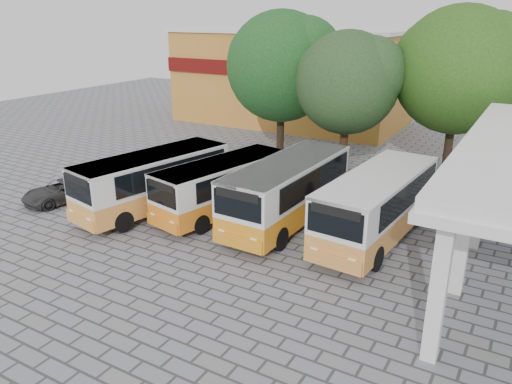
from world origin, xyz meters
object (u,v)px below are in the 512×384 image
Objects in this scene: bus_centre_left at (223,184)px; bus_centre_right at (288,188)px; bus_far_left at (153,179)px; parked_car at (63,191)px; bus_far_right at (377,203)px.

bus_centre_left is 3.39m from bus_centre_right.
bus_far_left reaches higher than parked_car.
bus_far_right is 2.04× the size of parked_car.
bus_far_left is at bearing -163.63° from bus_far_right.
bus_centre_left is 0.92× the size of bus_centre_right.
parked_car is at bearing -152.44° from bus_far_left.
bus_centre_right reaches higher than parked_car.
bus_far_left is 1.00× the size of bus_centre_right.
bus_far_right is at bearing 23.74° from bus_far_left.
parked_car is (-8.47, -2.87, -1.00)m from bus_centre_left.
bus_far_right is at bearing 18.71° from bus_centre_left.
bus_far_left is at bearing -144.56° from bus_centre_left.
bus_centre_right is (3.35, 0.54, 0.20)m from bus_centre_left.
bus_centre_right is 1.00× the size of bus_far_right.
bus_centre_right is (6.65, 1.96, 0.07)m from bus_far_left.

